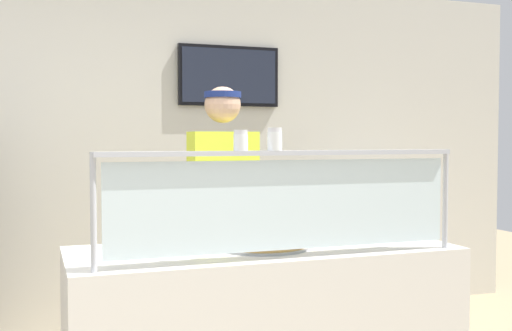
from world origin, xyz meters
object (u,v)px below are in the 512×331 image
(pizza_tray, at_px, (263,244))
(parmesan_shaker, at_px, (241,142))
(worker_figure, at_px, (224,217))
(pizza_server, at_px, (259,240))
(pepper_flake_shaker, at_px, (275,141))
(pizza_box_stack, at_px, (378,203))

(pizza_tray, relative_size, parmesan_shaker, 5.15)
(parmesan_shaker, bearing_deg, pizza_tray, 54.69)
(worker_figure, bearing_deg, pizza_server, -94.32)
(pepper_flake_shaker, bearing_deg, pizza_server, 83.71)
(parmesan_shaker, bearing_deg, worker_figure, 77.00)
(parmesan_shaker, bearing_deg, pizza_box_stack, 46.53)
(pizza_server, height_order, pepper_flake_shaker, pepper_flake_shaker)
(pizza_server, relative_size, pizza_box_stack, 0.59)
(pizza_tray, distance_m, pizza_server, 0.04)
(pizza_server, bearing_deg, worker_figure, 68.93)
(pepper_flake_shaker, xyz_separation_m, pizza_box_stack, (1.60, 1.85, -0.50))
(worker_figure, distance_m, pizza_box_stack, 1.72)
(worker_figure, bearing_deg, pizza_box_stack, 28.51)
(pizza_tray, height_order, pepper_flake_shaker, pepper_flake_shaker)
(parmesan_shaker, height_order, pizza_box_stack, parmesan_shaker)
(pizza_server, xyz_separation_m, parmesan_shaker, (-0.18, -0.27, 0.46))
(pizza_box_stack, bearing_deg, pepper_flake_shaker, -130.92)
(pizza_tray, height_order, pizza_box_stack, pizza_box_stack)
(pizza_server, distance_m, parmesan_shaker, 0.56)
(pepper_flake_shaker, bearing_deg, parmesan_shaker, 180.00)
(pepper_flake_shaker, bearing_deg, pizza_box_stack, 49.08)
(pizza_server, bearing_deg, pepper_flake_shaker, -113.03)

